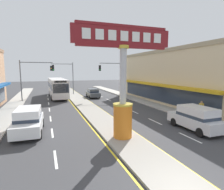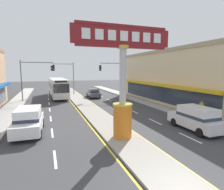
{
  "view_description": "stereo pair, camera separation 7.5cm",
  "coord_description": "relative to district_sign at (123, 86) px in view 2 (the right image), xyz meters",
  "views": [
    {
      "loc": [
        -4.89,
        -4.97,
        4.74
      ],
      "look_at": [
        0.53,
        9.82,
        2.6
      ],
      "focal_mm": 29.34,
      "sensor_mm": 36.0,
      "label": 1
    },
    {
      "loc": [
        -4.82,
        -5.0,
        4.74
      ],
      "look_at": [
        0.53,
        9.82,
        2.6
      ],
      "focal_mm": 29.34,
      "sensor_mm": 36.0,
      "label": 2
    }
  ],
  "objects": [
    {
      "name": "suv_near_left_lane",
      "position": [
        -6.21,
        3.56,
        -2.7
      ],
      "size": [
        2.11,
        4.68,
        1.9
      ],
      "color": "white",
      "rests_on": "ground"
    },
    {
      "name": "storefront_right",
      "position": [
        14.57,
        10.32,
        0.08
      ],
      "size": [
        10.56,
        24.6,
        7.51
      ],
      "color": "beige",
      "rests_on": "ground"
    },
    {
      "name": "bus_mid_left_lane",
      "position": [
        -2.91,
        22.18,
        -1.81
      ],
      "size": [
        2.85,
        11.27,
        3.26
      ],
      "color": "silver",
      "rests_on": "ground"
    },
    {
      "name": "traffic_light_right_side",
      "position": [
        6.49,
        17.97,
        0.57
      ],
      "size": [
        4.86,
        0.46,
        6.2
      ],
      "color": "slate",
      "rests_on": "ground"
    },
    {
      "name": "traffic_light_left_side",
      "position": [
        -6.49,
        18.8,
        0.57
      ],
      "size": [
        4.86,
        0.46,
        6.2
      ],
      "color": "slate",
      "rests_on": "ground"
    },
    {
      "name": "suv_far_right_lane",
      "position": [
        6.21,
        -0.26,
        -2.7
      ],
      "size": [
        2.0,
        4.62,
        1.9
      ],
      "color": "silver",
      "rests_on": "ground"
    },
    {
      "name": "sidewalk_right",
      "position": [
        8.96,
        9.76,
        -3.59
      ],
      "size": [
        2.21,
        60.0,
        0.18
      ],
      "primitive_type": "cube",
      "color": "#ADA89E",
      "rests_on": "ground"
    },
    {
      "name": "median_strip",
      "position": [
        0.0,
        11.76,
        -3.61
      ],
      "size": [
        2.52,
        52.0,
        0.14
      ],
      "primitive_type": "cube",
      "color": "gray",
      "rests_on": "ground"
    },
    {
      "name": "traffic_light_median_far",
      "position": [
        -1.28,
        24.61,
        0.51
      ],
      "size": [
        4.2,
        0.46,
        6.2
      ],
      "color": "slate",
      "rests_on": "ground"
    },
    {
      "name": "lane_markings",
      "position": [
        0.0,
        10.41,
        -3.68
      ],
      "size": [
        9.26,
        52.0,
        0.01
      ],
      "color": "silver",
      "rests_on": "ground"
    },
    {
      "name": "sidewalk_left",
      "position": [
        -8.96,
        9.76,
        -3.59
      ],
      "size": [
        2.21,
        60.0,
        0.18
      ],
      "primitive_type": "cube",
      "color": "#ADA89E",
      "rests_on": "ground"
    },
    {
      "name": "sedan_near_right_lane",
      "position": [
        2.91,
        19.79,
        -2.89
      ],
      "size": [
        1.92,
        4.34,
        1.53
      ],
      "color": "#4C5156",
      "rests_on": "ground"
    },
    {
      "name": "district_sign",
      "position": [
        0.0,
        0.0,
        0.0
      ],
      "size": [
        6.77,
        1.34,
        7.49
      ],
      "color": "orange",
      "rests_on": "median_strip"
    },
    {
      "name": "pedestrian_near_kerb",
      "position": [
        9.06,
        1.98,
        -2.57
      ],
      "size": [
        0.34,
        0.45,
        1.64
      ],
      "color": "black",
      "rests_on": "sidewalk_right"
    }
  ]
}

